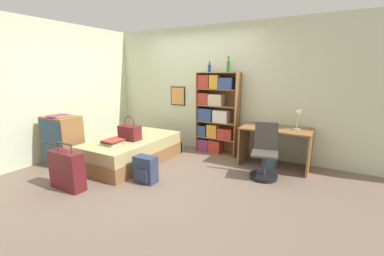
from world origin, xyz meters
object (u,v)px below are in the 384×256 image
object	(u,v)px
backpack	(145,170)
suitcase	(67,170)
handbag	(130,132)
waste_bin	(270,159)
desk_lamp	(300,115)
bed	(133,150)
desk_chair	(264,160)
book_stack_on_bed	(113,142)
magazine_pile_on_dresser	(59,116)
bottle_green	(210,68)
desk	(275,140)
dresser	(63,141)
bookcase	(215,114)
bottle_brown	(228,66)

from	to	relation	value
backpack	suitcase	bearing A→B (deg)	-138.62
handbag	waste_bin	world-z (taller)	handbag
desk_lamp	backpack	xyz separation A→B (m)	(-1.92, -1.74, -0.76)
bed	desk_chair	world-z (taller)	desk_chair
bed	book_stack_on_bed	size ratio (longest dim) A/B	4.80
magazine_pile_on_dresser	book_stack_on_bed	bearing A→B (deg)	17.21
bottle_green	waste_bin	bearing A→B (deg)	-9.44
desk_chair	backpack	bearing A→B (deg)	-144.56
bed	suitcase	distance (m)	1.34
backpack	waste_bin	world-z (taller)	backpack
desk_lamp	bottle_green	bearing A→B (deg)	176.69
desk	dresser	bearing A→B (deg)	-151.73
suitcase	bookcase	distance (m)	2.89
bookcase	bottle_green	distance (m)	0.93
bottle_brown	desk_lamp	distance (m)	1.59
waste_bin	handbag	bearing A→B (deg)	-153.85
handbag	desk_lamp	world-z (taller)	desk_lamp
bottle_brown	dresser	bearing A→B (deg)	-139.70
suitcase	magazine_pile_on_dresser	xyz separation A→B (m)	(-0.94, 0.56, 0.63)
book_stack_on_bed	magazine_pile_on_dresser	bearing A→B (deg)	-162.79
bottle_brown	desk_chair	xyz separation A→B (m)	(0.98, -0.78, -1.49)
magazine_pile_on_dresser	bottle_brown	size ratio (longest dim) A/B	1.18
bottle_brown	backpack	distance (m)	2.51
desk	book_stack_on_bed	bearing A→B (deg)	-146.69
handbag	bottle_brown	xyz separation A→B (m)	(1.33, 1.37, 1.18)
book_stack_on_bed	desk_lamp	bearing A→B (deg)	30.65
desk_lamp	waste_bin	world-z (taller)	desk_lamp
bottle_brown	backpack	world-z (taller)	bottle_brown
book_stack_on_bed	magazine_pile_on_dresser	distance (m)	1.10
bookcase	suitcase	bearing A→B (deg)	-113.46
bookcase	desk	xyz separation A→B (m)	(1.27, -0.18, -0.33)
bookcase	desk	distance (m)	1.33
dresser	bookcase	world-z (taller)	bookcase
handbag	bookcase	distance (m)	1.74
suitcase	bookcase	world-z (taller)	bookcase
bed	book_stack_on_bed	bearing A→B (deg)	-89.70
bottle_green	desk_chair	distance (m)	2.13
magazine_pile_on_dresser	bottle_brown	bearing A→B (deg)	41.26
desk_lamp	desk_chair	xyz separation A→B (m)	(-0.38, -0.65, -0.68)
book_stack_on_bed	backpack	size ratio (longest dim) A/B	0.95
dresser	bookcase	size ratio (longest dim) A/B	0.54
dresser	desk_lamp	world-z (taller)	desk_lamp
handbag	bookcase	size ratio (longest dim) A/B	0.27
handbag	bookcase	bearing A→B (deg)	52.16
magazine_pile_on_dresser	bookcase	distance (m)	2.90
book_stack_on_bed	bottle_green	distance (m)	2.33
bed	dresser	world-z (taller)	dresser
bottle_green	desk_chair	world-z (taller)	bottle_green
desk	desk_chair	distance (m)	0.63
bookcase	bottle_brown	bearing A→B (deg)	2.51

